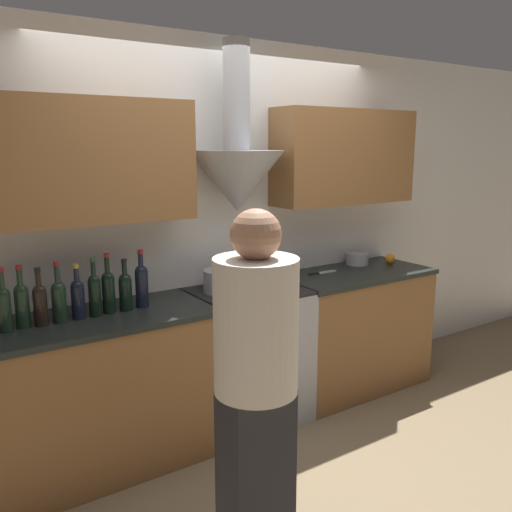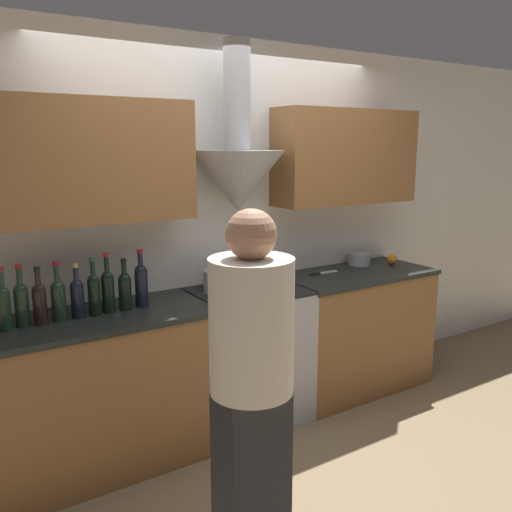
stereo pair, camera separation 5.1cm
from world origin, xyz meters
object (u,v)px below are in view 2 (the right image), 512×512
wine_bottle_7 (108,289)px  orange_fruit (392,259)px  mixing_bowl (269,280)px  person_foreground_left (251,381)px  stove_range (248,355)px  wine_bottle_5 (77,296)px  saucepan (359,259)px  wine_bottle_2 (21,302)px  wine_bottle_1 (4,305)px  wine_bottle_9 (141,283)px  stock_pot (222,281)px  wine_bottle_8 (125,289)px  wine_bottle_4 (58,298)px  wine_bottle_3 (40,301)px  wine_bottle_6 (94,292)px

wine_bottle_7 → orange_fruit: wine_bottle_7 is taller
mixing_bowl → person_foreground_left: size_ratio=0.15×
stove_range → wine_bottle_5: (-1.12, 0.01, 0.59)m
saucepan → wine_bottle_2: bearing=-176.8°
wine_bottle_1 → wine_bottle_5: wine_bottle_1 is taller
wine_bottle_9 → stock_pot: 0.57m
wine_bottle_5 → orange_fruit: (2.53, 0.03, -0.09)m
saucepan → wine_bottle_8: bearing=-175.6°
wine_bottle_9 → saucepan: wine_bottle_9 is taller
wine_bottle_8 → wine_bottle_4: bearing=-179.4°
wine_bottle_8 → wine_bottle_1: bearing=-179.2°
wine_bottle_1 → wine_bottle_7: size_ratio=0.97×
wine_bottle_7 → mixing_bowl: wine_bottle_7 is taller
wine_bottle_7 → person_foreground_left: (0.23, -1.18, -0.17)m
wine_bottle_1 → wine_bottle_8: wine_bottle_1 is taller
wine_bottle_3 → saucepan: 2.50m
stock_pot → saucepan: stock_pot is taller
mixing_bowl → orange_fruit: 1.25m
orange_fruit → person_foreground_left: (-2.12, -1.20, -0.07)m
wine_bottle_3 → stock_pot: wine_bottle_3 is taller
wine_bottle_3 → stock_pot: bearing=2.4°
wine_bottle_3 → wine_bottle_8: bearing=1.2°
wine_bottle_1 → stock_pot: size_ratio=1.39×
wine_bottle_5 → saucepan: (2.29, 0.16, -0.08)m
stove_range → wine_bottle_9: size_ratio=2.69×
wine_bottle_3 → wine_bottle_4: wine_bottle_4 is taller
wine_bottle_3 → orange_fruit: wine_bottle_3 is taller
stove_range → wine_bottle_1: (-1.50, 0.01, 0.60)m
wine_bottle_6 → wine_bottle_9: size_ratio=0.98×
wine_bottle_2 → wine_bottle_4: bearing=-4.0°
wine_bottle_3 → wine_bottle_5: bearing=1.8°
wine_bottle_3 → orange_fruit: size_ratio=3.94×
wine_bottle_2 → orange_fruit: (2.82, 0.01, -0.09)m
stove_range → wine_bottle_6: bearing=179.5°
wine_bottle_7 → wine_bottle_8: bearing=-2.9°
wine_bottle_6 → wine_bottle_8: (0.18, 0.01, -0.01)m
wine_bottle_1 → wine_bottle_7: wine_bottle_7 is taller
wine_bottle_6 → mixing_bowl: size_ratio=1.36×
wine_bottle_7 → orange_fruit: 2.36m
wine_bottle_1 → wine_bottle_9: (0.76, 0.02, 0.01)m
wine_bottle_8 → person_foreground_left: person_foreground_left is taller
wine_bottle_3 → wine_bottle_4: (0.10, 0.01, 0.00)m
stove_range → wine_bottle_8: size_ratio=3.04×
wine_bottle_5 → mixing_bowl: bearing=-1.1°
orange_fruit → saucepan: size_ratio=0.44×
wine_bottle_3 → person_foreground_left: 1.33m
wine_bottle_5 → wine_bottle_9: 0.38m
wine_bottle_4 → wine_bottle_7: (0.28, 0.01, 0.01)m
stove_range → saucepan: saucepan is taller
stove_range → wine_bottle_7: 1.12m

